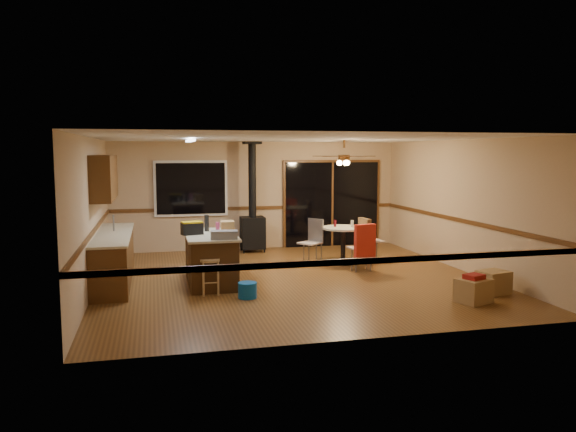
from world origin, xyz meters
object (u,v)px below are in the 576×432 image
object	(u,v)px
chair_right	(366,235)
box_under_window	(223,244)
toolbox_grey	(224,235)
toolbox_black	(192,229)
kitchen_island	(211,259)
chair_left	(313,236)
wood_stove	(253,221)
dining_table	(343,239)
box_corner_b	(493,282)
box_corner_a	(474,291)
chair_near	(364,242)
blue_bucket	(247,290)
bar_stool	(210,277)

from	to	relation	value
chair_right	box_under_window	size ratio (longest dim) A/B	1.43
toolbox_grey	chair_right	distance (m)	3.76
toolbox_black	box_under_window	xyz separation A→B (m)	(0.91, 3.09, -0.81)
kitchen_island	chair_left	distance (m)	2.66
kitchen_island	toolbox_grey	size ratio (longest dim) A/B	3.74
kitchen_island	wood_stove	size ratio (longest dim) A/B	0.67
dining_table	chair_right	size ratio (longest dim) A/B	1.28
toolbox_grey	box_corner_b	world-z (taller)	toolbox_grey
box_corner_a	chair_near	bearing A→B (deg)	108.33
blue_bucket	box_under_window	bearing A→B (deg)	88.46
box_corner_a	toolbox_grey	bearing A→B (deg)	156.35
wood_stove	chair_right	distance (m)	2.82
blue_bucket	kitchen_island	bearing A→B (deg)	112.16
dining_table	box_under_window	bearing A→B (deg)	140.39
blue_bucket	box_corner_b	size ratio (longest dim) A/B	0.66
chair_near	blue_bucket	bearing A→B (deg)	-150.52
chair_right	blue_bucket	bearing A→B (deg)	-141.35
bar_stool	toolbox_black	bearing A→B (deg)	105.90
chair_left	box_corner_b	bearing A→B (deg)	-54.80
box_corner_b	dining_table	bearing A→B (deg)	118.30
toolbox_black	chair_near	xyz separation A→B (m)	(3.36, 0.28, -0.40)
wood_stove	box_corner_a	size ratio (longest dim) A/B	5.13
chair_left	toolbox_black	bearing A→B (deg)	-153.23
box_corner_a	wood_stove	bearing A→B (deg)	116.01
kitchen_island	box_corner_a	bearing A→B (deg)	-30.10
dining_table	chair_left	bearing A→B (deg)	165.36
bar_stool	blue_bucket	xyz separation A→B (m)	(0.56, -0.37, -0.17)
box_corner_a	box_corner_b	world-z (taller)	box_corner_b
kitchen_island	chair_near	xyz separation A→B (m)	(3.04, 0.29, 0.14)
chair_right	box_corner_a	xyz separation A→B (m)	(0.46, -3.46, -0.41)
box_corner_b	chair_near	bearing A→B (deg)	125.00
chair_right	chair_left	bearing A→B (deg)	173.54
bar_stool	chair_right	xyz separation A→B (m)	(3.52, 1.99, 0.30)
chair_near	toolbox_black	bearing A→B (deg)	-175.23
toolbox_black	bar_stool	distance (m)	1.09
chair_left	chair_near	size ratio (longest dim) A/B	0.80
dining_table	chair_left	size ratio (longest dim) A/B	1.60
kitchen_island	dining_table	distance (m)	3.14
wood_stove	bar_stool	world-z (taller)	wood_stove
bar_stool	dining_table	world-z (taller)	dining_table
blue_bucket	chair_left	size ratio (longest dim) A/B	0.55
kitchen_island	wood_stove	distance (m)	3.33
toolbox_grey	dining_table	bearing A→B (deg)	33.30
kitchen_island	chair_near	world-z (taller)	chair_near
bar_stool	box_under_window	bearing A→B (deg)	80.09
bar_stool	box_under_window	world-z (taller)	bar_stool
kitchen_island	blue_bucket	bearing A→B (deg)	-67.84
box_corner_b	toolbox_black	bearing A→B (deg)	159.26
bar_stool	chair_left	xyz separation A→B (m)	(2.39, 2.12, 0.29)
wood_stove	box_under_window	size ratio (longest dim) A/B	5.15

